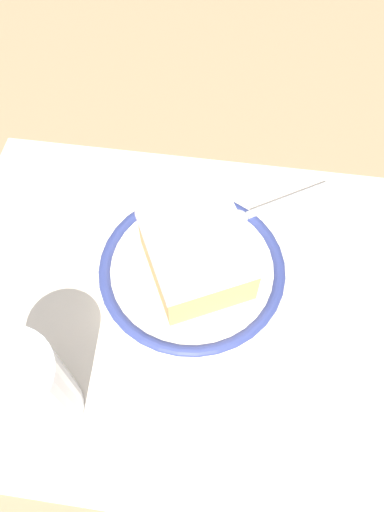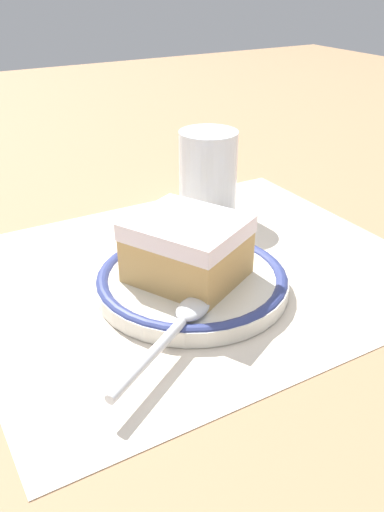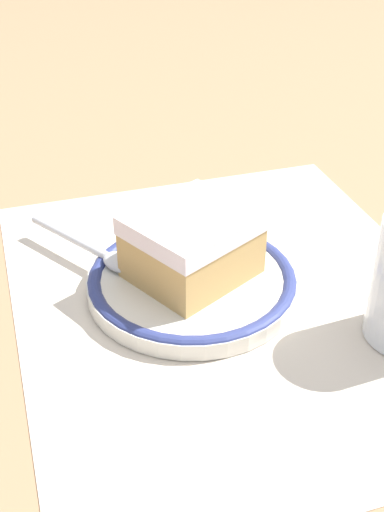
{
  "view_description": "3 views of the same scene",
  "coord_description": "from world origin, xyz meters",
  "px_view_note": "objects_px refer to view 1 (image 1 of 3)",
  "views": [
    {
      "loc": [
        0.05,
        -0.18,
        0.4
      ],
      "look_at": [
        0.02,
        0.03,
        0.04
      ],
      "focal_mm": 33.9,
      "sensor_mm": 36.0,
      "label": 1
    },
    {
      "loc": [
        0.23,
        0.39,
        0.26
      ],
      "look_at": [
        0.02,
        0.03,
        0.04
      ],
      "focal_mm": 38.02,
      "sensor_mm": 36.0,
      "label": 2
    },
    {
      "loc": [
        -0.4,
        0.16,
        0.33
      ],
      "look_at": [
        0.02,
        0.03,
        0.04
      ],
      "focal_mm": 46.47,
      "sensor_mm": 36.0,
      "label": 3
    }
  ],
  "objects_px": {
    "spoon": "(254,212)",
    "cake_slice": "(197,253)",
    "cup": "(28,396)",
    "plate": "(192,270)"
  },
  "relations": [
    {
      "from": "plate",
      "to": "cake_slice",
      "type": "bearing_deg",
      "value": -16.57
    },
    {
      "from": "plate",
      "to": "cup",
      "type": "xyz_separation_m",
      "value": [
        -0.1,
        -0.14,
        0.03
      ]
    },
    {
      "from": "plate",
      "to": "spoon",
      "type": "xyz_separation_m",
      "value": [
        0.05,
        0.07,
        0.01
      ]
    },
    {
      "from": "spoon",
      "to": "cake_slice",
      "type": "bearing_deg",
      "value": -124.83
    },
    {
      "from": "cup",
      "to": "plate",
      "type": "bearing_deg",
      "value": 53.85
    },
    {
      "from": "spoon",
      "to": "cup",
      "type": "relative_size",
      "value": 1.23
    },
    {
      "from": "plate",
      "to": "cake_slice",
      "type": "distance_m",
      "value": 0.03
    },
    {
      "from": "cake_slice",
      "to": "cup",
      "type": "distance_m",
      "value": 0.17
    },
    {
      "from": "spoon",
      "to": "cup",
      "type": "distance_m",
      "value": 0.25
    },
    {
      "from": "plate",
      "to": "cake_slice",
      "type": "xyz_separation_m",
      "value": [
        0.0,
        -0.0,
        0.03
      ]
    }
  ]
}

